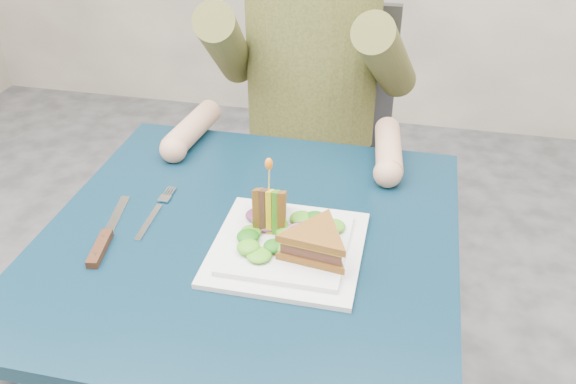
% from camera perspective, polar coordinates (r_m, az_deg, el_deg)
% --- Properties ---
extents(table, '(0.75, 0.75, 0.73)m').
position_cam_1_polar(table, '(1.17, -3.53, -7.00)').
color(table, black).
rests_on(table, ground).
extents(chair, '(0.42, 0.40, 0.93)m').
position_cam_1_polar(chair, '(1.81, 2.61, 4.59)').
color(chair, '#47474C').
rests_on(chair, ground).
extents(diner, '(0.54, 0.59, 0.74)m').
position_cam_1_polar(diner, '(1.55, 2.21, 14.82)').
color(diner, brown).
rests_on(diner, chair).
extents(plate, '(0.26, 0.26, 0.02)m').
position_cam_1_polar(plate, '(1.07, -0.06, -5.14)').
color(plate, white).
rests_on(plate, table).
extents(sandwich_flat, '(0.16, 0.16, 0.05)m').
position_cam_1_polar(sandwich_flat, '(1.02, 2.67, -4.80)').
color(sandwich_flat, brown).
rests_on(sandwich_flat, plate).
extents(sandwich_upright, '(0.08, 0.13, 0.13)m').
position_cam_1_polar(sandwich_upright, '(1.09, -1.72, -1.53)').
color(sandwich_upright, brown).
rests_on(sandwich_upright, plate).
extents(fork, '(0.02, 0.18, 0.01)m').
position_cam_1_polar(fork, '(1.19, -12.38, -1.97)').
color(fork, silver).
rests_on(fork, table).
extents(knife, '(0.06, 0.22, 0.02)m').
position_cam_1_polar(knife, '(1.13, -16.91, -4.48)').
color(knife, silver).
rests_on(knife, table).
extents(toothpick, '(0.01, 0.01, 0.06)m').
position_cam_1_polar(toothpick, '(1.05, -1.78, 1.34)').
color(toothpick, tan).
rests_on(toothpick, sandwich_upright).
extents(toothpick_frill, '(0.01, 0.01, 0.02)m').
position_cam_1_polar(toothpick_frill, '(1.04, -1.80, 2.66)').
color(toothpick_frill, orange).
rests_on(toothpick_frill, sandwich_upright).
extents(lettuce_spill, '(0.15, 0.13, 0.02)m').
position_cam_1_polar(lettuce_spill, '(1.06, 0.32, -3.96)').
color(lettuce_spill, '#337A14').
rests_on(lettuce_spill, plate).
extents(onion_ring, '(0.04, 0.04, 0.02)m').
position_cam_1_polar(onion_ring, '(1.05, 0.80, -3.97)').
color(onion_ring, '#9E4C7A').
rests_on(onion_ring, plate).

